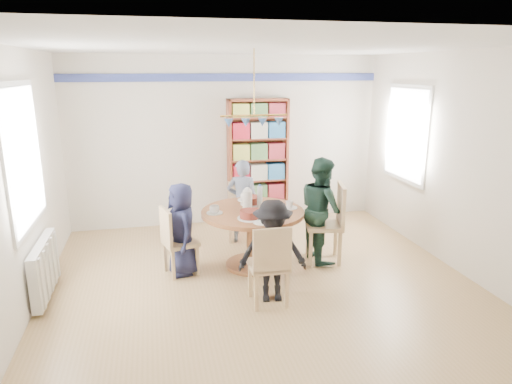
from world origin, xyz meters
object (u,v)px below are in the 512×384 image
object	(u,v)px
bookshelf	(258,163)
person_near	(273,251)
chair_right	(331,219)
person_right	(322,209)
radiator	(45,268)
person_left	(182,229)
chair_far	(240,208)
chair_near	(270,262)
dining_table	(253,225)
person_far	(242,202)
chair_left	(174,239)

from	to	relation	value
bookshelf	person_near	bearing A→B (deg)	-99.75
chair_right	person_right	size ratio (longest dim) A/B	0.75
radiator	person_near	bearing A→B (deg)	-14.09
bookshelf	person_left	bearing A→B (deg)	-128.10
chair_far	chair_near	distance (m)	2.08
chair_right	chair_near	bearing A→B (deg)	-137.57
radiator	chair_far	bearing A→B (deg)	28.63
person_right	chair_far	bearing A→B (deg)	37.17
chair_right	bookshelf	distance (m)	1.92
radiator	person_right	xyz separation A→B (m)	(3.36, 0.34, 0.34)
dining_table	chair_right	world-z (taller)	chair_right
dining_table	chair_near	world-z (taller)	chair_near
person_left	person_far	bearing A→B (deg)	120.94
chair_right	chair_near	xyz separation A→B (m)	(-1.09, -0.99, -0.07)
dining_table	person_near	distance (m)	0.93
person_left	chair_near	bearing A→B (deg)	26.54
chair_right	chair_near	size ratio (longest dim) A/B	1.13
chair_far	bookshelf	size ratio (longest dim) A/B	0.42
chair_far	person_near	xyz separation A→B (m)	(-0.03, -1.96, 0.11)
chair_near	person_near	size ratio (longest dim) A/B	0.80
chair_left	bookshelf	size ratio (longest dim) A/B	0.43
chair_left	person_left	xyz separation A→B (m)	(0.10, 0.04, 0.10)
chair_right	chair_far	bearing A→B (deg)	132.56
chair_near	person_right	bearing A→B (deg)	47.61
person_near	person_left	bearing A→B (deg)	143.58
person_left	person_near	bearing A→B (deg)	32.14
chair_near	bookshelf	xyz separation A→B (m)	(0.52, 2.77, 0.49)
chair_left	person_near	xyz separation A→B (m)	(1.00, -0.88, 0.10)
chair_near	chair_right	bearing A→B (deg)	42.43
radiator	chair_right	xyz separation A→B (m)	(3.46, 0.26, 0.22)
person_right	bookshelf	size ratio (longest dim) A/B	0.68
radiator	person_right	bearing A→B (deg)	5.80
radiator	person_near	distance (m)	2.52
chair_right	bookshelf	size ratio (longest dim) A/B	0.51
chair_near	bookshelf	bearing A→B (deg)	79.43
chair_left	dining_table	bearing A→B (deg)	2.72
person_far	person_near	size ratio (longest dim) A/B	1.08
chair_far	person_far	size ratio (longest dim) A/B	0.69
person_near	person_far	bearing A→B (deg)	98.04
chair_far	person_left	xyz separation A→B (m)	(-0.93, -1.04, 0.11)
radiator	chair_right	bearing A→B (deg)	4.29
chair_left	chair_right	distance (m)	2.03
chair_far	person_left	distance (m)	1.40
chair_right	person_near	size ratio (longest dim) A/B	0.91
person_left	person_far	distance (m)	1.29
person_left	chair_right	bearing A→B (deg)	76.17
chair_left	person_near	bearing A→B (deg)	-41.37
person_near	bookshelf	world-z (taller)	bookshelf
dining_table	person_near	bearing A→B (deg)	-89.22
dining_table	chair_right	distance (m)	1.04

